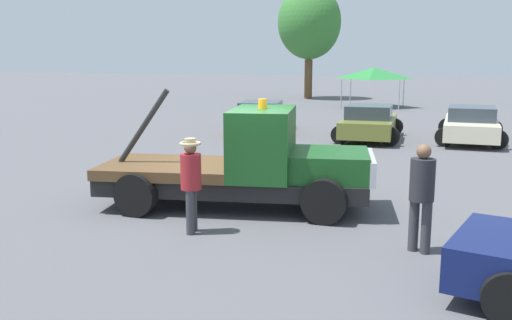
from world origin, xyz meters
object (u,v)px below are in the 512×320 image
object	(u,v)px
canopy_tent_green	(374,73)
person_near_truck	(422,191)
person_at_hood	(191,178)
parked_car_orange	(261,118)
parked_car_olive	(369,123)
parked_car_cream	(471,125)
tree_left	(309,23)
tow_truck	(250,165)

from	to	relation	value
canopy_tent_green	person_near_truck	bearing A→B (deg)	-81.28
person_at_hood	parked_car_orange	bearing A→B (deg)	-87.61
parked_car_olive	parked_car_cream	bearing A→B (deg)	-82.78
canopy_tent_green	tree_left	distance (m)	8.75
person_near_truck	parked_car_cream	size ratio (longest dim) A/B	0.38
person_near_truck	parked_car_orange	world-z (taller)	person_near_truck
person_near_truck	person_at_hood	xyz separation A→B (m)	(-3.99, -0.24, -0.01)
tow_truck	person_at_hood	size ratio (longest dim) A/B	3.42
canopy_tent_green	person_at_hood	bearing A→B (deg)	-89.71
parked_car_olive	tree_left	xyz separation A→B (m)	(-7.18, 20.04, 4.93)
tow_truck	person_at_hood	xyz separation A→B (m)	(-0.43, -1.99, 0.11)
parked_car_olive	canopy_tent_green	xyz separation A→B (m)	(-1.62, 14.25, 1.46)
person_near_truck	person_at_hood	world-z (taller)	person_near_truck
person_near_truck	person_at_hood	size ratio (longest dim) A/B	1.03
tow_truck	parked_car_orange	bearing A→B (deg)	96.48
person_at_hood	tree_left	bearing A→B (deg)	-90.47
parked_car_olive	tow_truck	bearing A→B (deg)	172.25
parked_car_cream	tree_left	distance (m)	22.80
canopy_tent_green	tow_truck	bearing A→B (deg)	-88.71
tow_truck	canopy_tent_green	xyz separation A→B (m)	(-0.57, 25.17, 1.19)
person_near_truck	canopy_tent_green	bearing A→B (deg)	-147.33
tree_left	parked_car_cream	bearing A→B (deg)	-60.75
tow_truck	parked_car_olive	distance (m)	10.98
tree_left	person_near_truck	bearing A→B (deg)	-73.51
person_near_truck	parked_car_olive	xyz separation A→B (m)	(-2.51, 12.68, -0.39)
parked_car_orange	parked_car_cream	xyz separation A→B (m)	(8.16, 0.28, 0.00)
tree_left	parked_car_olive	bearing A→B (deg)	-70.29
tow_truck	person_at_hood	bearing A→B (deg)	-112.46
parked_car_orange	tree_left	world-z (taller)	tree_left
tow_truck	parked_car_orange	xyz separation A→B (m)	(-3.41, 11.26, -0.26)
person_near_truck	parked_car_cream	bearing A→B (deg)	-161.17
parked_car_olive	tree_left	distance (m)	21.85
tree_left	parked_car_orange	bearing A→B (deg)	-82.15
parked_car_orange	canopy_tent_green	distance (m)	14.27
person_near_truck	parked_car_olive	size ratio (longest dim) A/B	0.40
person_at_hood	parked_car_orange	distance (m)	13.59
parked_car_orange	person_near_truck	bearing A→B (deg)	-160.63
parked_car_cream	tow_truck	bearing A→B (deg)	158.79
person_at_hood	canopy_tent_green	size ratio (longest dim) A/B	0.50
person_near_truck	person_at_hood	bearing A→B (deg)	-62.58
tow_truck	parked_car_olive	world-z (taller)	tow_truck
person_at_hood	tow_truck	bearing A→B (deg)	-112.40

